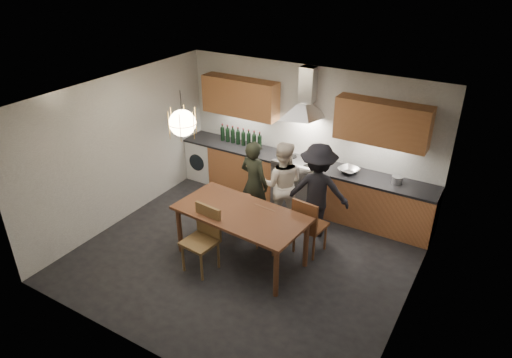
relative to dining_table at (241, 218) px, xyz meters
The scene contains 17 objects.
ground 0.76m from the dining_table, 83.65° to the left, with size 5.00×5.00×0.00m, color black.
room_shell 0.96m from the dining_table, 83.65° to the left, with size 5.02×4.52×2.61m.
counter_run 2.05m from the dining_table, 89.07° to the left, with size 5.00×0.62×0.90m.
range_stove 2.05m from the dining_table, 89.74° to the left, with size 0.90×0.60×0.92m.
wall_fixtures 2.42m from the dining_table, 89.76° to the left, with size 4.30×0.54×1.10m.
pendant_lamp 1.67m from the dining_table, behind, with size 0.43×0.43×0.70m.
dining_table is the anchor object (origin of this frame).
chair_back_left 0.83m from the dining_table, 120.57° to the left, with size 0.41×0.41×0.81m.
chair_back_mid 0.54m from the dining_table, 57.42° to the left, with size 0.42×0.42×0.86m.
chair_back_right 1.07m from the dining_table, 37.78° to the left, with size 0.50×0.50×1.00m.
chair_front 0.61m from the dining_table, 129.15° to the right, with size 0.51×0.51×1.03m.
person_left 1.11m from the dining_table, 110.38° to the left, with size 0.57×0.37×1.55m, color black.
person_mid 1.24m from the dining_table, 87.53° to the left, with size 0.76×0.59×1.56m, color silver.
person_right 1.44m from the dining_table, 61.02° to the left, with size 1.07×0.61×1.65m, color black.
mixing_bowl 2.24m from the dining_table, 64.81° to the left, with size 0.35×0.35×0.09m, color #B8B7BB.
stock_pot 2.73m from the dining_table, 48.81° to the left, with size 0.18×0.18×0.12m, color #B1B1B5.
wine_bottles 2.53m from the dining_table, 122.40° to the left, with size 0.95×0.08×0.35m.
Camera 1 is at (3.20, -5.03, 4.47)m, focal length 32.00 mm.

